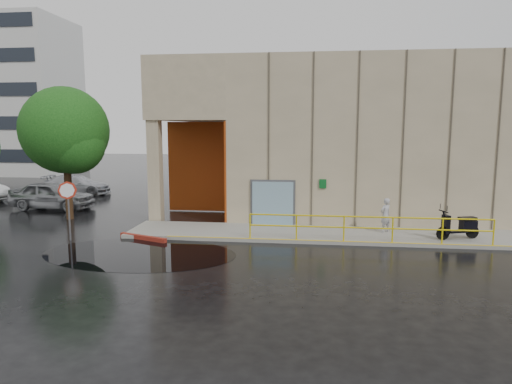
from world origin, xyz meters
TOP-DOWN VIEW (x-y plane):
  - ground at (0.00, 0.00)m, footprint 120.00×120.00m
  - sidewalk at (4.00, 4.50)m, footprint 20.00×3.00m
  - building at (5.10, 10.98)m, footprint 20.00×10.17m
  - guardrail at (4.25, 3.15)m, footprint 9.56×0.06m
  - distant_building at (-28.00, 27.98)m, footprint 12.00×8.08m
  - person at (5.19, 4.92)m, footprint 0.65×0.62m
  - scooter at (7.96, 4.00)m, footprint 1.92×1.13m
  - stop_sign at (-7.96, 2.42)m, footprint 0.62×0.49m
  - red_curb at (-5.00, 2.92)m, footprint 2.30×1.05m
  - puddle at (-4.39, 0.88)m, footprint 7.52×4.82m
  - car_a at (-12.72, 9.14)m, footprint 4.80×2.11m
  - car_c at (-14.22, 14.82)m, footprint 4.59×1.95m
  - tree_near at (-10.13, 6.56)m, footprint 4.31×4.31m

SIDE VIEW (x-z plane):
  - ground at x=0.00m, z-range 0.00..0.00m
  - puddle at x=-4.39m, z-range 0.00..0.01m
  - sidewalk at x=4.00m, z-range 0.00..0.15m
  - red_curb at x=-5.00m, z-range 0.00..0.18m
  - car_c at x=-14.22m, z-range 0.00..1.32m
  - guardrail at x=4.25m, z-range 0.16..1.19m
  - car_a at x=-12.72m, z-range 0.00..1.61m
  - person at x=5.19m, z-range 0.15..1.64m
  - scooter at x=7.96m, z-range 0.26..1.70m
  - stop_sign at x=-7.96m, z-range 0.58..3.07m
  - building at x=5.10m, z-range 0.21..8.21m
  - tree_near at x=-10.13m, z-range 1.00..7.68m
  - distant_building at x=-28.00m, z-range 0.00..15.00m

